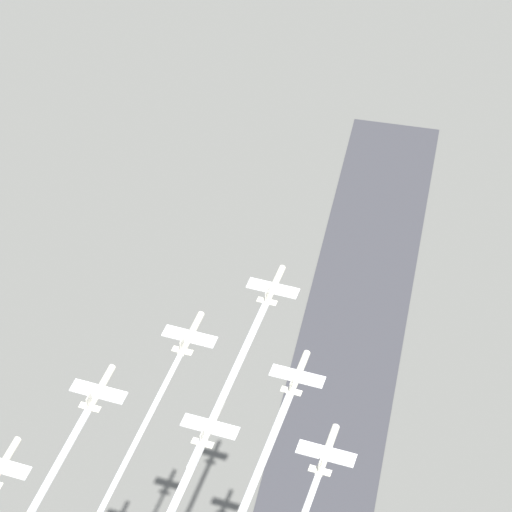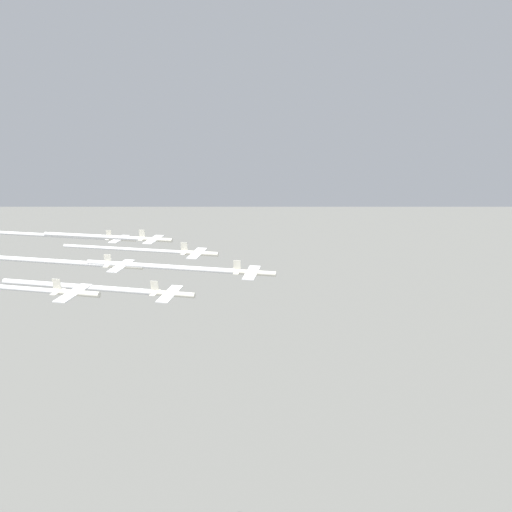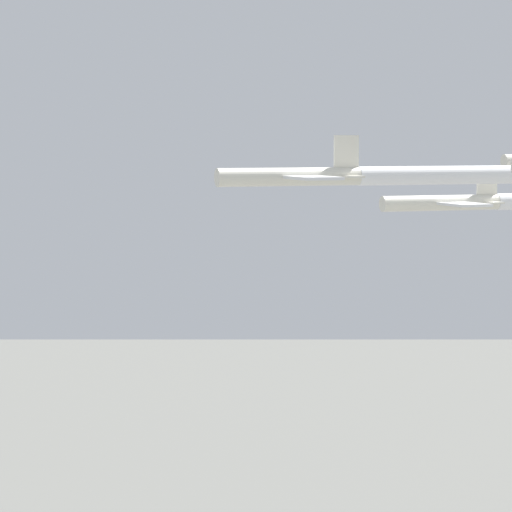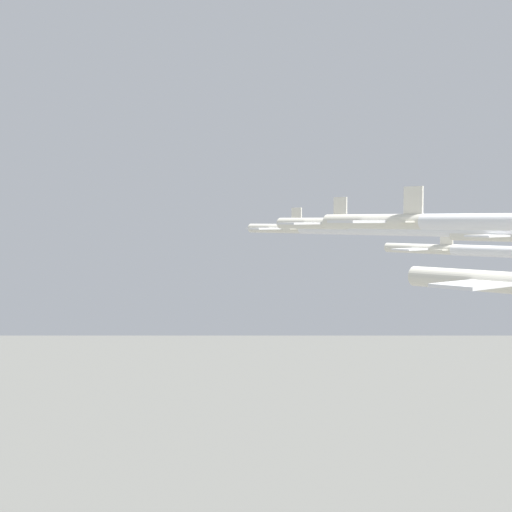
% 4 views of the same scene
% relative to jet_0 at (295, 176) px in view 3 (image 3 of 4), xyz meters
% --- Properties ---
extents(jet_0, '(8.97, 9.60, 3.22)m').
position_rel_jet_0_xyz_m(jet_0, '(0.00, 0.00, 0.00)').
color(jet_0, silver).
extents(jet_2, '(8.97, 9.60, 3.22)m').
position_rel_jet_0_xyz_m(jet_2, '(9.03, -15.75, -2.37)').
color(jet_2, silver).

